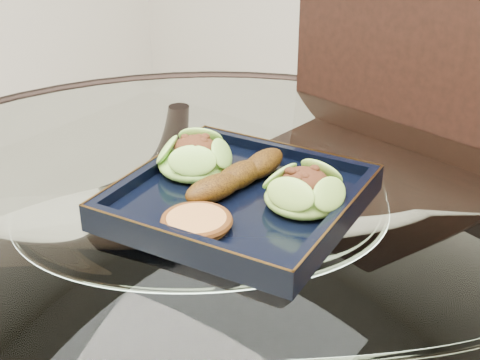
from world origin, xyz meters
The scene contains 7 objects.
dining_table centered at (0.00, 0.00, 0.60)m, with size 1.13×1.13×0.77m.
dining_chair centered at (0.03, 0.32, 0.58)m, with size 0.51×0.51×1.03m.
navy_plate centered at (0.02, 0.05, 0.77)m, with size 0.27×0.27×0.02m, color black.
lettuce_wrap_left centered at (-0.07, 0.07, 0.80)m, with size 0.09×0.09×0.03m, color #66A32F.
lettuce_wrap_right centered at (0.09, 0.08, 0.80)m, with size 0.09×0.09×0.03m, color #57922A.
roasted_plantain centered at (0.00, 0.07, 0.80)m, with size 0.16×0.03×0.03m, color #573409.
crumb_patty centered at (0.02, -0.04, 0.79)m, with size 0.07×0.07×0.01m, color #BF813F.
Camera 1 is at (0.44, -0.52, 1.17)m, focal length 50.00 mm.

